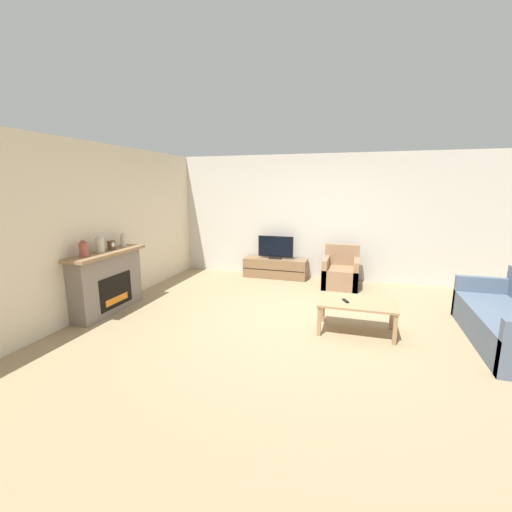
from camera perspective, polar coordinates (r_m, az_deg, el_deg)
ground_plane at (r=5.37m, az=8.22°, el=-10.68°), size 24.00×24.00×0.00m
wall_back at (r=7.64m, az=11.59°, el=6.29°), size 12.00×0.06×2.70m
wall_left at (r=6.41m, az=-22.52°, el=4.68°), size 0.06×12.00×2.70m
fireplace at (r=6.05m, az=-23.54°, el=-3.86°), size 0.44×1.46×1.00m
mantel_vase_left at (r=5.60m, az=-26.79°, el=1.04°), size 0.13×0.13×0.26m
mantel_vase_centre_left at (r=5.84m, az=-24.60°, el=1.72°), size 0.13×0.13×0.28m
mantel_vase_right at (r=6.25m, az=-21.29°, el=2.44°), size 0.09×0.09×0.24m
mantel_clock at (r=6.03m, az=-22.96°, el=1.66°), size 0.08×0.11×0.15m
tv_stand at (r=7.71m, az=3.25°, el=-1.99°), size 1.41×0.44×0.43m
tv at (r=7.61m, az=3.28°, el=1.31°), size 0.79×0.18×0.51m
armchair at (r=7.20m, az=13.94°, el=-2.80°), size 0.70×0.76×0.83m
coffee_table at (r=5.00m, az=16.48°, el=-7.98°), size 1.05×0.60×0.44m
remote at (r=4.96m, az=14.70°, el=-7.23°), size 0.10×0.15×0.02m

